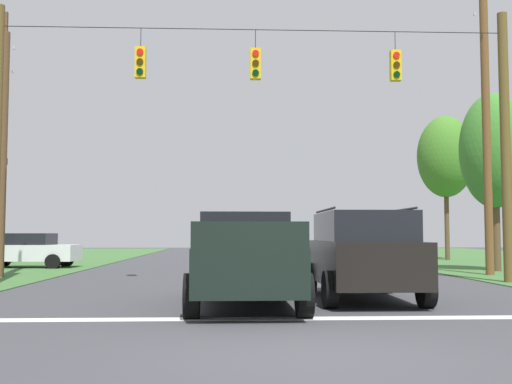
% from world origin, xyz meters
% --- Properties ---
extents(ground_plane, '(120.00, 120.00, 0.00)m').
position_xyz_m(ground_plane, '(0.00, 0.00, 0.00)').
color(ground_plane, '#3D3D42').
extents(stop_bar_stripe, '(13.09, 0.45, 0.01)m').
position_xyz_m(stop_bar_stripe, '(0.00, 3.28, 0.00)').
color(stop_bar_stripe, white).
rests_on(stop_bar_stripe, ground).
extents(lane_dash_0, '(2.50, 0.15, 0.01)m').
position_xyz_m(lane_dash_0, '(0.00, 9.28, 0.00)').
color(lane_dash_0, white).
rests_on(lane_dash_0, ground).
extents(lane_dash_1, '(2.50, 0.15, 0.01)m').
position_xyz_m(lane_dash_1, '(0.00, 15.79, 0.00)').
color(lane_dash_1, white).
rests_on(lane_dash_1, ground).
extents(lane_dash_2, '(2.50, 0.15, 0.01)m').
position_xyz_m(lane_dash_2, '(0.00, 23.13, 0.00)').
color(lane_dash_2, white).
rests_on(lane_dash_2, ground).
extents(overhead_signal_span, '(15.77, 0.31, 8.39)m').
position_xyz_m(overhead_signal_span, '(-0.18, 10.88, 4.55)').
color(overhead_signal_span, brown).
rests_on(overhead_signal_span, ground).
extents(pickup_truck, '(2.31, 5.41, 1.95)m').
position_xyz_m(pickup_truck, '(-0.67, 5.27, 0.97)').
color(pickup_truck, black).
rests_on(pickup_truck, ground).
extents(suv_black, '(2.25, 4.82, 2.05)m').
position_xyz_m(suv_black, '(2.01, 6.32, 1.06)').
color(suv_black, black).
rests_on(suv_black, ground).
extents(distant_car_crossing_white, '(4.39, 2.20, 1.52)m').
position_xyz_m(distant_car_crossing_white, '(-9.82, 19.93, 0.79)').
color(distant_car_crossing_white, silver).
rests_on(distant_car_crossing_white, ground).
extents(utility_pole_mid_right, '(0.30, 1.72, 10.79)m').
position_xyz_m(utility_pole_mid_right, '(8.35, 14.21, 5.24)').
color(utility_pole_mid_right, brown).
rests_on(utility_pole_mid_right, ground).
extents(utility_pole_near_left, '(0.31, 1.86, 9.24)m').
position_xyz_m(utility_pole_near_left, '(-8.82, 13.82, 4.51)').
color(utility_pole_near_left, brown).
rests_on(utility_pole_near_left, ground).
extents(tree_roadside_right, '(2.70, 2.70, 7.14)m').
position_xyz_m(tree_roadside_right, '(9.57, 16.40, 4.79)').
color(tree_roadside_right, brown).
rests_on(tree_roadside_right, ground).
extents(tree_roadside_far_right, '(3.18, 3.18, 8.22)m').
position_xyz_m(tree_roadside_far_right, '(11.32, 26.85, 5.87)').
color(tree_roadside_far_right, brown).
rests_on(tree_roadside_far_right, ground).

